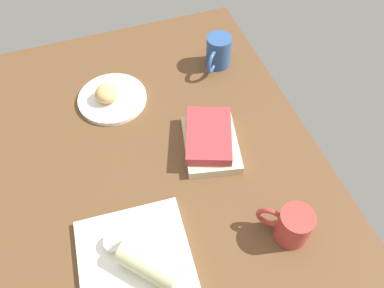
% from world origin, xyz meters
% --- Properties ---
extents(dining_table, '(1.10, 0.90, 0.04)m').
position_xyz_m(dining_table, '(0.00, 0.00, 0.02)').
color(dining_table, brown).
rests_on(dining_table, ground).
extents(round_plate, '(0.21, 0.21, 0.01)m').
position_xyz_m(round_plate, '(0.21, 0.06, 0.05)').
color(round_plate, white).
rests_on(round_plate, dining_table).
extents(scone_pastry, '(0.10, 0.10, 0.05)m').
position_xyz_m(scone_pastry, '(0.21, 0.08, 0.08)').
color(scone_pastry, tan).
rests_on(scone_pastry, round_plate).
extents(square_plate, '(0.27, 0.27, 0.02)m').
position_xyz_m(square_plate, '(-0.30, 0.12, 0.05)').
color(square_plate, white).
rests_on(square_plate, dining_table).
extents(sauce_cup, '(0.05, 0.05, 0.02)m').
position_xyz_m(sauce_cup, '(-0.26, 0.16, 0.07)').
color(sauce_cup, silver).
rests_on(sauce_cup, square_plate).
extents(breakfast_wrap, '(0.15, 0.14, 0.06)m').
position_xyz_m(breakfast_wrap, '(-0.34, 0.09, 0.09)').
color(breakfast_wrap, beige).
rests_on(breakfast_wrap, square_plate).
extents(book_stack, '(0.23, 0.19, 0.06)m').
position_xyz_m(book_stack, '(-0.05, -0.16, 0.07)').
color(book_stack, beige).
rests_on(book_stack, dining_table).
extents(coffee_mug, '(0.11, 0.11, 0.10)m').
position_xyz_m(coffee_mug, '(-0.36, -0.25, 0.09)').
color(coffee_mug, '#B23833').
rests_on(coffee_mug, dining_table).
extents(second_mug, '(0.12, 0.11, 0.10)m').
position_xyz_m(second_mug, '(0.26, -0.30, 0.09)').
color(second_mug, '#2D518C').
rests_on(second_mug, dining_table).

